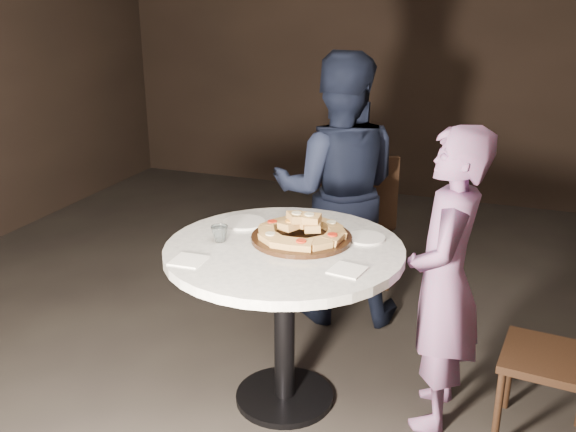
{
  "coord_description": "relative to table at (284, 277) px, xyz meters",
  "views": [
    {
      "loc": [
        0.96,
        -2.63,
        1.95
      ],
      "look_at": [
        -0.01,
        -0.03,
        0.96
      ],
      "focal_mm": 40.0,
      "sensor_mm": 36.0,
      "label": 1
    }
  ],
  "objects": [
    {
      "name": "floor",
      "position": [
        0.01,
        0.08,
        -0.68
      ],
      "size": [
        7.0,
        7.0,
        0.0
      ],
      "primitive_type": "plane",
      "color": "black",
      "rests_on": "ground"
    },
    {
      "name": "table",
      "position": [
        0.0,
        0.0,
        0.0
      ],
      "size": [
        1.18,
        1.18,
        0.83
      ],
      "rotation": [
        0.0,
        0.0,
        0.07
      ],
      "color": "black",
      "rests_on": "ground"
    },
    {
      "name": "serving_board",
      "position": [
        0.05,
        0.1,
        0.16
      ],
      "size": [
        0.61,
        0.61,
        0.02
      ],
      "primitive_type": "cylinder",
      "rotation": [
        0.0,
        0.0,
        -0.37
      ],
      "color": "black",
      "rests_on": "table"
    },
    {
      "name": "focaccia_pile",
      "position": [
        0.05,
        0.11,
        0.21
      ],
      "size": [
        0.43,
        0.42,
        0.11
      ],
      "rotation": [
        0.0,
        0.0,
        -0.2
      ],
      "color": "#B08244",
      "rests_on": "serving_board"
    },
    {
      "name": "plate_left",
      "position": [
        -0.29,
        0.21,
        0.16
      ],
      "size": [
        0.27,
        0.27,
        0.01
      ],
      "primitive_type": "cylinder",
      "rotation": [
        0.0,
        0.0,
        0.34
      ],
      "color": "white",
      "rests_on": "table"
    },
    {
      "name": "plate_right",
      "position": [
        0.33,
        0.22,
        0.16
      ],
      "size": [
        0.22,
        0.22,
        0.01
      ],
      "primitive_type": "cylinder",
      "rotation": [
        0.0,
        0.0,
        0.21
      ],
      "color": "white",
      "rests_on": "table"
    },
    {
      "name": "water_glass",
      "position": [
        -0.3,
        -0.05,
        0.19
      ],
      "size": [
        0.1,
        0.1,
        0.08
      ],
      "primitive_type": "imported",
      "rotation": [
        0.0,
        0.0,
        0.24
      ],
      "color": "silver",
      "rests_on": "table"
    },
    {
      "name": "napkin_near",
      "position": [
        -0.33,
        -0.31,
        0.16
      ],
      "size": [
        0.14,
        0.14,
        0.01
      ],
      "primitive_type": "cube",
      "rotation": [
        0.0,
        0.0,
        0.04
      ],
      "color": "white",
      "rests_on": "table"
    },
    {
      "name": "napkin_far",
      "position": [
        0.34,
        -0.16,
        0.16
      ],
      "size": [
        0.16,
        0.16,
        0.01
      ],
      "primitive_type": "cube",
      "rotation": [
        0.0,
        0.0,
        -0.16
      ],
      "color": "white",
      "rests_on": "table"
    },
    {
      "name": "chair_far",
      "position": [
        0.01,
        1.42,
        -0.13
      ],
      "size": [
        0.57,
        0.59,
        0.94
      ],
      "rotation": [
        0.0,
        0.0,
        3.5
      ],
      "color": "black",
      "rests_on": "ground"
    },
    {
      "name": "chair_right",
      "position": [
        1.27,
        0.13,
        -0.2
      ],
      "size": [
        0.44,
        0.43,
        0.83
      ],
      "rotation": [
        0.0,
        0.0,
        -1.67
      ],
      "color": "black",
      "rests_on": "ground"
    },
    {
      "name": "diner_navy",
      "position": [
        -0.03,
        0.97,
        0.14
      ],
      "size": [
        0.92,
        0.8,
        1.63
      ],
      "primitive_type": "imported",
      "rotation": [
        0.0,
        0.0,
        3.41
      ],
      "color": "black",
      "rests_on": "ground"
    },
    {
      "name": "diner_teal",
      "position": [
        0.72,
        0.14,
        0.03
      ],
      "size": [
        0.35,
        0.53,
        1.42
      ],
      "primitive_type": "imported",
      "rotation": [
        0.0,
        0.0,
        -1.54
      ],
      "color": "slate",
      "rests_on": "ground"
    }
  ]
}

